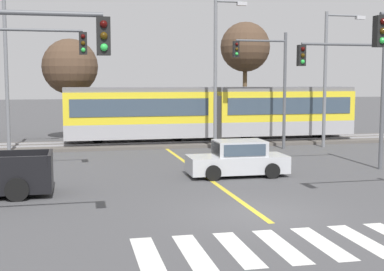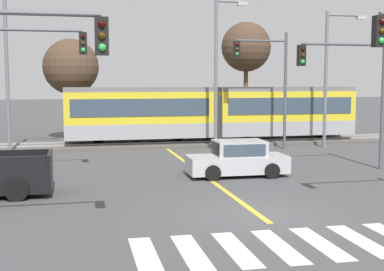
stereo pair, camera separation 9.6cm
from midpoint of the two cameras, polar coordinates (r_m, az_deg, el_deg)
ground_plane at (r=16.56m, az=7.17°, el=-8.32°), size 200.00×200.00×0.00m
track_bed at (r=33.50m, az=-3.16°, el=-0.86°), size 120.00×4.00×0.18m
rail_near at (r=32.78m, az=-2.95°, el=-0.77°), size 120.00×0.08×0.10m
rail_far at (r=34.19m, az=-3.36°, el=-0.49°), size 120.00×0.08×0.10m
light_rail_tram at (r=34.02m, az=2.35°, el=2.56°), size 18.50×2.64×3.43m
crosswalk_stripe_0 at (r=12.79m, az=-4.77°, el=-12.61°), size 0.59×2.81×0.01m
crosswalk_stripe_1 at (r=12.97m, az=0.17°, el=-12.33°), size 0.59×2.81×0.01m
crosswalk_stripe_2 at (r=13.23m, az=4.93°, el=-11.97°), size 0.59×2.81×0.01m
crosswalk_stripe_3 at (r=13.58m, az=9.47°, el=-11.55°), size 0.59×2.81×0.01m
crosswalk_stripe_4 at (r=14.01m, az=13.74°, el=-11.10°), size 0.59×2.81×0.01m
crosswalk_stripe_5 at (r=14.51m, az=17.72°, el=-10.62°), size 0.59×2.81×0.01m
lane_centre_line at (r=23.41m, az=1.08°, el=-4.04°), size 0.20×16.83×0.01m
sedan_crossing at (r=22.74m, az=4.98°, el=-2.58°), size 4.23×1.98×1.52m
traffic_light_near_left at (r=13.12m, az=-19.23°, el=5.33°), size 3.75×0.38×6.10m
traffic_light_mid_right at (r=24.89m, az=17.07°, el=5.64°), size 4.25×0.38×6.10m
traffic_light_mid_left at (r=22.55m, az=-18.10°, el=6.32°), size 4.25×0.38×6.62m
traffic_light_far_right at (r=31.40m, az=8.35°, el=6.50°), size 3.25×0.38×6.79m
street_lamp_west at (r=30.08m, az=-18.73°, el=8.56°), size 2.38×0.28×9.94m
street_lamp_centre at (r=30.56m, az=2.95°, el=7.46°), size 1.91×0.28×8.65m
street_lamp_east at (r=33.28m, az=14.60°, el=6.80°), size 2.58×0.28×8.09m
bare_tree_west at (r=36.50m, az=-12.72°, el=7.15°), size 3.67×3.67×6.77m
bare_tree_east at (r=40.03m, az=5.87°, el=9.33°), size 3.65×3.65×8.30m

